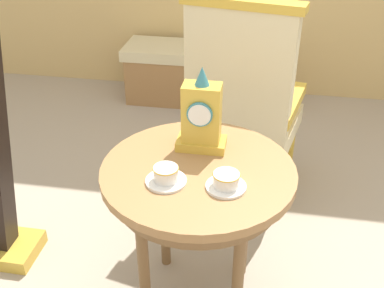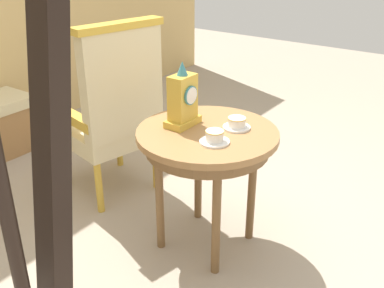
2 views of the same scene
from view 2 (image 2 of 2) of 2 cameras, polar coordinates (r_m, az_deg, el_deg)
ground_plane at (r=2.64m, az=1.55°, el=-11.87°), size 10.00×10.00×0.00m
side_table at (r=2.31m, az=1.92°, el=-0.13°), size 0.72×0.72×0.68m
teacup_left at (r=2.14m, az=2.86°, el=0.84°), size 0.15×0.15×0.06m
teacup_right at (r=2.31m, az=5.65°, el=2.59°), size 0.14×0.14×0.06m
mantel_clock at (r=2.30m, az=-1.16°, el=5.51°), size 0.19×0.11×0.34m
armchair at (r=2.86m, az=-9.80°, el=4.32°), size 0.64×0.63×1.14m
harp at (r=1.74m, az=-18.48°, el=-6.95°), size 0.40×0.24×1.75m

